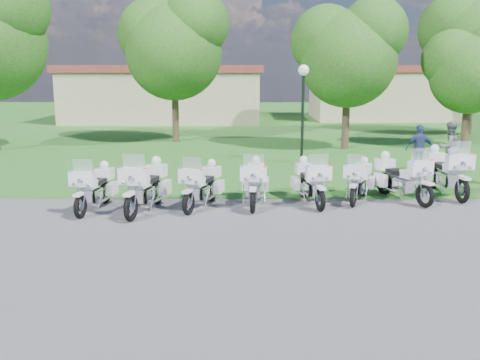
{
  "coord_description": "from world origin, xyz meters",
  "views": [
    {
      "loc": [
        -0.01,
        -12.61,
        3.81
      ],
      "look_at": [
        -0.13,
        1.2,
        0.95
      ],
      "focal_mm": 40.0,
      "sensor_mm": 36.0,
      "label": 1
    }
  ],
  "objects_px": {
    "motorcycle_6": "(401,177)",
    "lamp_post": "(303,89)",
    "motorcycle_5": "(359,180)",
    "bystander_b": "(449,148)",
    "motorcycle_2": "(202,184)",
    "motorcycle_7": "(445,171)",
    "motorcycle_3": "(255,182)",
    "motorcycle_4": "(310,181)",
    "motorcycle_0": "(95,187)",
    "motorcycle_1": "(146,185)",
    "bystander_c": "(419,149)"
  },
  "relations": [
    {
      "from": "motorcycle_2",
      "to": "lamp_post",
      "type": "bearing_deg",
      "value": -98.0
    },
    {
      "from": "motorcycle_5",
      "to": "bystander_b",
      "type": "relative_size",
      "value": 1.08
    },
    {
      "from": "motorcycle_0",
      "to": "motorcycle_5",
      "type": "distance_m",
      "value": 7.62
    },
    {
      "from": "motorcycle_7",
      "to": "bystander_c",
      "type": "xyz_separation_m",
      "value": [
        0.34,
        3.61,
        0.16
      ]
    },
    {
      "from": "bystander_b",
      "to": "motorcycle_6",
      "type": "bearing_deg",
      "value": 38.46
    },
    {
      "from": "motorcycle_2",
      "to": "motorcycle_6",
      "type": "xyz_separation_m",
      "value": [
        5.84,
        0.88,
        0.05
      ]
    },
    {
      "from": "motorcycle_2",
      "to": "bystander_c",
      "type": "bearing_deg",
      "value": -127.6
    },
    {
      "from": "motorcycle_4",
      "to": "bystander_c",
      "type": "relative_size",
      "value": 1.27
    },
    {
      "from": "motorcycle_6",
      "to": "motorcycle_0",
      "type": "bearing_deg",
      "value": -16.25
    },
    {
      "from": "motorcycle_3",
      "to": "motorcycle_6",
      "type": "height_order",
      "value": "motorcycle_6"
    },
    {
      "from": "motorcycle_6",
      "to": "lamp_post",
      "type": "xyz_separation_m",
      "value": [
        -2.3,
        6.15,
        2.34
      ]
    },
    {
      "from": "motorcycle_4",
      "to": "bystander_c",
      "type": "bearing_deg",
      "value": -144.59
    },
    {
      "from": "motorcycle_2",
      "to": "motorcycle_5",
      "type": "height_order",
      "value": "motorcycle_2"
    },
    {
      "from": "motorcycle_3",
      "to": "motorcycle_7",
      "type": "distance_m",
      "value": 6.05
    },
    {
      "from": "motorcycle_2",
      "to": "bystander_c",
      "type": "xyz_separation_m",
      "value": [
        7.73,
        5.15,
        0.26
      ]
    },
    {
      "from": "motorcycle_2",
      "to": "bystander_b",
      "type": "height_order",
      "value": "bystander_b"
    },
    {
      "from": "bystander_c",
      "to": "motorcycle_4",
      "type": "bearing_deg",
      "value": 40.98
    },
    {
      "from": "motorcycle_1",
      "to": "lamp_post",
      "type": "height_order",
      "value": "lamp_post"
    },
    {
      "from": "motorcycle_0",
      "to": "motorcycle_1",
      "type": "distance_m",
      "value": 1.46
    },
    {
      "from": "motorcycle_2",
      "to": "motorcycle_4",
      "type": "distance_m",
      "value": 3.12
    },
    {
      "from": "motorcycle_5",
      "to": "bystander_c",
      "type": "height_order",
      "value": "bystander_c"
    },
    {
      "from": "motorcycle_5",
      "to": "motorcycle_0",
      "type": "bearing_deg",
      "value": 30.23
    },
    {
      "from": "bystander_b",
      "to": "bystander_c",
      "type": "bearing_deg",
      "value": -21.81
    },
    {
      "from": "motorcycle_7",
      "to": "motorcycle_0",
      "type": "bearing_deg",
      "value": 4.4
    },
    {
      "from": "motorcycle_6",
      "to": "motorcycle_3",
      "type": "bearing_deg",
      "value": -15.96
    },
    {
      "from": "motorcycle_1",
      "to": "lamp_post",
      "type": "relative_size",
      "value": 0.63
    },
    {
      "from": "motorcycle_4",
      "to": "bystander_c",
      "type": "xyz_separation_m",
      "value": [
        4.64,
        4.72,
        0.25
      ]
    },
    {
      "from": "motorcycle_2",
      "to": "motorcycle_3",
      "type": "distance_m",
      "value": 1.5
    },
    {
      "from": "motorcycle_4",
      "to": "motorcycle_0",
      "type": "bearing_deg",
      "value": -2.75
    },
    {
      "from": "motorcycle_7",
      "to": "bystander_c",
      "type": "bearing_deg",
      "value": -101.35
    },
    {
      "from": "bystander_b",
      "to": "motorcycle_2",
      "type": "bearing_deg",
      "value": 13.64
    },
    {
      "from": "motorcycle_0",
      "to": "motorcycle_3",
      "type": "xyz_separation_m",
      "value": [
        4.43,
        0.59,
        0.03
      ]
    },
    {
      "from": "motorcycle_1",
      "to": "bystander_c",
      "type": "xyz_separation_m",
      "value": [
        9.22,
        5.65,
        0.19
      ]
    },
    {
      "from": "motorcycle_2",
      "to": "bystander_b",
      "type": "distance_m",
      "value": 10.15
    },
    {
      "from": "bystander_c",
      "to": "motorcycle_0",
      "type": "bearing_deg",
      "value": 22.72
    },
    {
      "from": "lamp_post",
      "to": "motorcycle_3",
      "type": "bearing_deg",
      "value": -106.88
    },
    {
      "from": "motorcycle_0",
      "to": "motorcycle_2",
      "type": "distance_m",
      "value": 2.96
    },
    {
      "from": "motorcycle_1",
      "to": "motorcycle_5",
      "type": "xyz_separation_m",
      "value": [
        6.08,
        1.28,
        -0.1
      ]
    },
    {
      "from": "motorcycle_5",
      "to": "bystander_b",
      "type": "height_order",
      "value": "bystander_b"
    },
    {
      "from": "motorcycle_0",
      "to": "motorcycle_6",
      "type": "relative_size",
      "value": 0.98
    },
    {
      "from": "motorcycle_3",
      "to": "lamp_post",
      "type": "distance_m",
      "value": 7.47
    },
    {
      "from": "motorcycle_6",
      "to": "bystander_c",
      "type": "xyz_separation_m",
      "value": [
        1.9,
        4.28,
        0.21
      ]
    },
    {
      "from": "motorcycle_4",
      "to": "bystander_b",
      "type": "relative_size",
      "value": 1.19
    },
    {
      "from": "motorcycle_2",
      "to": "motorcycle_6",
      "type": "bearing_deg",
      "value": -152.73
    },
    {
      "from": "motorcycle_4",
      "to": "motorcycle_3",
      "type": "bearing_deg",
      "value": -3.5
    },
    {
      "from": "motorcycle_6",
      "to": "motorcycle_7",
      "type": "relative_size",
      "value": 0.87
    },
    {
      "from": "lamp_post",
      "to": "motorcycle_4",
      "type": "bearing_deg",
      "value": -93.87
    },
    {
      "from": "lamp_post",
      "to": "motorcycle_5",
      "type": "bearing_deg",
      "value": -80.45
    },
    {
      "from": "motorcycle_6",
      "to": "motorcycle_1",
      "type": "bearing_deg",
      "value": -13.54
    },
    {
      "from": "motorcycle_0",
      "to": "motorcycle_6",
      "type": "bearing_deg",
      "value": -163.6
    }
  ]
}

